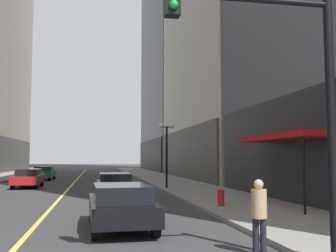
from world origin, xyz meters
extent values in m
plane|color=#38383A|center=(0.00, 35.00, 0.00)|extent=(200.00, 200.00, 0.00)
cube|color=gray|center=(8.25, 35.00, 0.07)|extent=(4.50, 78.00, 0.15)
cube|color=#E5D64C|center=(0.00, 35.00, 0.00)|extent=(0.16, 70.00, 0.01)
cube|color=#403C35|center=(-10.60, 60.00, 2.50)|extent=(0.50, 24.70, 5.00)
cube|color=#212327|center=(10.60, 11.00, 2.50)|extent=(0.50, 20.90, 5.00)
cube|color=#403C35|center=(10.60, 34.50, 2.50)|extent=(0.50, 22.80, 5.00)
cube|color=black|center=(10.60, 60.00, 2.50)|extent=(0.50, 24.70, 5.00)
cube|color=#B21414|center=(9.70, 11.76, 3.00)|extent=(1.60, 6.16, 0.24)
cylinder|color=black|center=(9.00, 8.83, 1.44)|extent=(0.08, 0.08, 2.88)
cube|color=black|center=(2.59, 8.15, 0.59)|extent=(1.94, 4.50, 0.55)
cube|color=black|center=(2.59, 7.93, 1.07)|extent=(1.66, 2.54, 0.50)
cylinder|color=black|center=(1.75, 9.68, 0.32)|extent=(0.24, 0.65, 0.64)
cylinder|color=black|center=(3.31, 9.73, 0.32)|extent=(0.24, 0.65, 0.64)
cylinder|color=black|center=(1.86, 6.57, 0.32)|extent=(0.24, 0.65, 0.64)
cylinder|color=black|center=(3.42, 6.62, 0.32)|extent=(0.24, 0.65, 0.64)
cube|color=navy|center=(2.80, 17.08, 0.59)|extent=(1.81, 4.29, 0.55)
cube|color=black|center=(2.80, 16.87, 1.07)|extent=(1.57, 2.41, 0.50)
cylinder|color=black|center=(2.02, 18.56, 0.32)|extent=(0.23, 0.64, 0.64)
cylinder|color=black|center=(3.52, 18.59, 0.32)|extent=(0.23, 0.64, 0.64)
cylinder|color=black|center=(2.08, 15.58, 0.32)|extent=(0.23, 0.64, 0.64)
cylinder|color=black|center=(3.57, 15.60, 0.32)|extent=(0.23, 0.64, 0.64)
cube|color=#B21919|center=(-2.91, 25.58, 0.59)|extent=(1.75, 4.66, 0.55)
cube|color=black|center=(-2.92, 25.81, 1.07)|extent=(1.52, 2.62, 0.50)
cylinder|color=black|center=(-2.17, 23.95, 0.32)|extent=(0.22, 0.64, 0.64)
cylinder|color=black|center=(-3.64, 23.94, 0.32)|extent=(0.22, 0.64, 0.64)
cylinder|color=black|center=(-2.19, 27.21, 0.32)|extent=(0.22, 0.64, 0.64)
cylinder|color=black|center=(-3.66, 27.20, 0.32)|extent=(0.22, 0.64, 0.64)
cube|color=#196038|center=(-3.07, 35.35, 0.59)|extent=(1.92, 4.09, 0.55)
cube|color=black|center=(-3.06, 35.55, 1.07)|extent=(1.63, 2.32, 0.50)
cylinder|color=black|center=(-2.39, 33.91, 0.32)|extent=(0.25, 0.65, 0.64)
cylinder|color=black|center=(-3.89, 33.98, 0.32)|extent=(0.25, 0.65, 0.64)
cylinder|color=black|center=(-2.26, 36.72, 0.32)|extent=(0.25, 0.65, 0.64)
cylinder|color=black|center=(-3.76, 36.79, 0.32)|extent=(0.25, 0.65, 0.64)
cylinder|color=black|center=(5.31, 4.41, 0.40)|extent=(0.14, 0.14, 0.79)
cylinder|color=black|center=(5.44, 4.32, 0.40)|extent=(0.14, 0.14, 0.79)
cylinder|color=tan|center=(5.37, 4.36, 1.11)|extent=(0.47, 0.47, 0.63)
sphere|color=tan|center=(5.37, 4.36, 1.53)|extent=(0.22, 0.22, 0.22)
cylinder|color=black|center=(6.40, 3.15, 2.75)|extent=(0.18, 0.18, 5.50)
sphere|color=green|center=(3.20, 3.01, 4.92)|extent=(0.17, 0.17, 0.17)
cylinder|color=black|center=(6.40, 21.51, 2.10)|extent=(0.14, 0.14, 4.20)
cylinder|color=black|center=(6.40, 21.51, 4.15)|extent=(0.80, 0.06, 0.06)
sphere|color=white|center=(6.05, 21.51, 4.25)|extent=(0.36, 0.36, 0.36)
sphere|color=white|center=(6.75, 21.51, 4.25)|extent=(0.36, 0.36, 0.36)
cylinder|color=red|center=(6.90, 11.72, 0.40)|extent=(0.28, 0.28, 0.80)
camera|label=1|loc=(1.84, -3.81, 2.11)|focal=41.73mm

